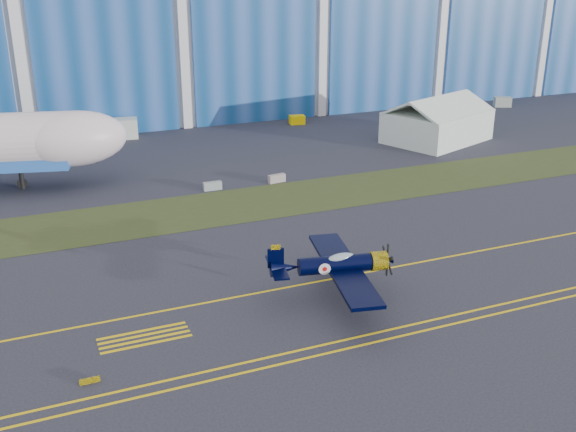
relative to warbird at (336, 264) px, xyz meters
name	(u,v)px	position (x,y,z in m)	size (l,w,h in m)	color
ground	(334,250)	(3.86, 7.92, -2.73)	(260.00, 260.00, 0.00)	#2C2D38
grass_median	(274,200)	(3.86, 21.92, -2.71)	(260.00, 10.00, 0.02)	#475128
hangar	(149,13)	(3.86, 79.70, 12.23)	(220.00, 45.70, 30.00)	silver
taxiway_centreline	(362,273)	(3.86, 2.92, -2.72)	(200.00, 0.20, 0.02)	yellow
edge_line_near	(429,329)	(3.86, -6.58, -2.72)	(80.00, 0.20, 0.02)	yellow
edge_line_far	(421,323)	(3.86, -5.58, -2.72)	(80.00, 0.20, 0.02)	yellow
hold_short_ladder	(144,337)	(-14.14, -0.18, -2.72)	(6.00, 2.40, 0.02)	yellow
guard_board_left	(90,381)	(-18.14, -4.08, -2.55)	(1.20, 0.15, 0.35)	yellow
warbird	(336,264)	(0.00, 0.00, 0.00)	(12.75, 14.42, 3.73)	black
tent	(438,118)	(33.58, 36.27, 0.43)	(16.26, 14.18, 6.32)	white
shipping_container	(115,129)	(-7.18, 54.74, -1.36)	(6.30, 2.52, 2.73)	silver
tug	(297,120)	(19.89, 53.11, -2.07)	(2.27, 1.42, 1.33)	#FFD500
gse_box	(502,102)	(57.40, 51.57, -1.89)	(2.79, 1.49, 1.67)	#9BAA9C
barrier_a	(213,186)	(-1.12, 27.65, -2.28)	(2.00, 0.60, 0.90)	gray
barrier_b	(277,178)	(6.34, 27.47, -2.28)	(2.00, 0.60, 0.90)	#9D908E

